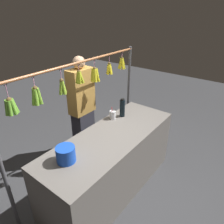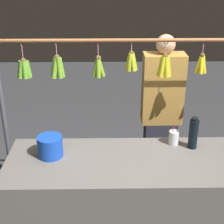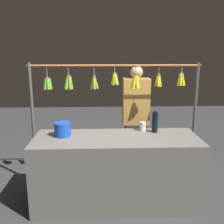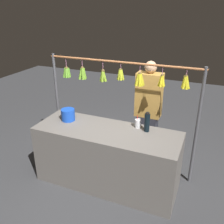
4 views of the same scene
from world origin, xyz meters
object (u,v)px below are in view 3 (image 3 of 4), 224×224
Objects in this scene: drink_cup at (143,126)px; vendor_person at (136,122)px; blue_bucket at (63,129)px; water_bottle at (155,122)px.

vendor_person is (0.02, -0.62, -0.10)m from drink_cup.
blue_bucket is 1.07m from drink_cup.
blue_bucket is 1.31m from vendor_person.
water_bottle is 0.73m from vendor_person.
water_bottle is at bearing 155.65° from drink_cup.
blue_bucket is at bearing 37.60° from vendor_person.
blue_bucket is 0.12× the size of vendor_person.
water_bottle is 1.38× the size of blue_bucket.
drink_cup is at bearing 91.51° from vendor_person.
water_bottle is 1.50× the size of drink_cup.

